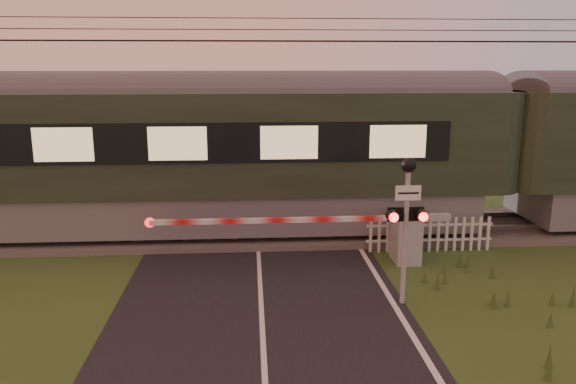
{
  "coord_description": "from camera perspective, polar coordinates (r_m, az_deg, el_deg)",
  "views": [
    {
      "loc": [
        -0.18,
        -9.37,
        4.9
      ],
      "look_at": [
        0.68,
        3.2,
        2.01
      ],
      "focal_mm": 35.0,
      "sensor_mm": 36.0,
      "label": 1
    }
  ],
  "objects": [
    {
      "name": "boom_gate",
      "position": [
        14.4,
        10.52,
        -4.32
      ],
      "size": [
        7.58,
        0.94,
        1.25
      ],
      "color": "gray",
      "rests_on": "ground"
    },
    {
      "name": "road",
      "position": [
        10.36,
        -2.44,
        -15.24
      ],
      "size": [
        6.0,
        140.0,
        0.03
      ],
      "color": "black",
      "rests_on": "ground"
    },
    {
      "name": "overhead_wires",
      "position": [
        15.89,
        -3.38,
        15.88
      ],
      "size": [
        120.0,
        0.62,
        0.62
      ],
      "color": "black",
      "rests_on": "ground"
    },
    {
      "name": "crossing_signal",
      "position": [
        11.51,
        11.98,
        -1.31
      ],
      "size": [
        0.79,
        0.34,
        3.09
      ],
      "color": "gray",
      "rests_on": "ground"
    },
    {
      "name": "train",
      "position": [
        17.64,
        20.7,
        4.16
      ],
      "size": [
        46.89,
        3.23,
        4.38
      ],
      "color": "slate",
      "rests_on": "ground"
    },
    {
      "name": "track_bed",
      "position": [
        16.59,
        -3.12,
        -4.04
      ],
      "size": [
        140.0,
        3.4,
        0.39
      ],
      "color": "#47423D",
      "rests_on": "ground"
    },
    {
      "name": "ground",
      "position": [
        10.57,
        -2.58,
        -14.7
      ],
      "size": [
        160.0,
        160.0,
        0.0
      ],
      "primitive_type": "plane",
      "color": "#334A1C",
      "rests_on": "ground"
    },
    {
      "name": "picket_fence",
      "position": [
        15.4,
        14.21,
        -4.2
      ],
      "size": [
        3.41,
        0.08,
        0.93
      ],
      "color": "silver",
      "rests_on": "ground"
    }
  ]
}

